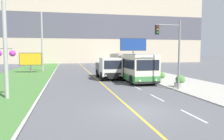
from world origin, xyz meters
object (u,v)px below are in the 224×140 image
Objects in this scene: billboard_small at (31,59)px; planter_round_near at (180,82)px; city_bus at (130,66)px; utility_pole_near at (5,28)px; traffic_light_mast at (172,46)px; planter_round_third at (150,74)px; utility_pole_far at (42,41)px; planter_round_second at (161,78)px; car_distant at (108,66)px; dump_truck at (109,68)px; billboard_large at (133,46)px; planter_round_far at (141,71)px.

billboard_small is 3.02× the size of planter_round_near.
city_bus is at bearing -39.67° from billboard_small.
billboard_small is (-1.39, 19.95, -2.80)m from utility_pole_near.
traffic_light_mast is 3.60m from planter_round_near.
planter_round_third is (-0.00, 7.24, -0.01)m from planter_round_near.
utility_pole_near reaches higher than city_bus.
traffic_light_mast is (1.25, -8.41, 2.21)m from city_bus.
planter_round_second is (13.99, -17.97, -4.58)m from utility_pole_far.
car_distant is 22.72m from planter_round_near.
utility_pole_near is (-11.72, -9.08, 3.36)m from city_bus.
dump_truck is 15.12m from billboard_small.
utility_pole_far is at bearing 65.56° from billboard_small.
utility_pole_far is at bearing 129.49° from city_bus.
traffic_light_mast is at bearing -87.21° from car_distant.
traffic_light_mast is 5.35× the size of planter_round_third.
city_bus reaches higher than planter_round_second.
dump_truck is 5.72× the size of planter_round_near.
billboard_large is (15.38, -3.45, -0.78)m from utility_pole_far.
planter_round_near is 7.24m from planter_round_third.
billboard_small is 3.09× the size of planter_round_third.
car_distant is at bearing 80.06° from dump_truck.
billboard_large is at bearing 82.53° from traffic_light_mast.
dump_truck is at bearing 113.96° from traffic_light_mast.
dump_truck is at bearing -120.72° from billboard_large.
utility_pole_near reaches higher than planter_round_second.
billboard_small is at bearing -162.20° from car_distant.
planter_round_near is at bearing 6.40° from utility_pole_near.
utility_pole_far reaches higher than billboard_large.
dump_truck is 0.62× the size of utility_pole_near.
utility_pole_far reaches higher than planter_round_near.
dump_truck is 17.15m from utility_pole_far.
billboard_small is at bearing 144.69° from planter_round_third.
billboard_small reaches higher than planter_round_far.
city_bus is 15.14m from car_distant.
planter_round_near is at bearing -83.75° from car_distant.
utility_pole_near reaches higher than billboard_large.
planter_round_second is at bearing -52.10° from utility_pole_far.
utility_pole_near is at bearing -138.94° from planter_round_far.
utility_pole_near reaches higher than dump_truck.
planter_round_near is (2.58, -7.47, -1.00)m from city_bus.
billboard_large is at bearing 51.91° from utility_pole_near.
billboard_small is at bearing 136.40° from planter_round_second.
planter_round_near is (2.47, -22.59, -0.11)m from car_distant.
utility_pole_far is at bearing 142.94° from planter_round_far.
planter_round_third is (0.22, 3.62, -0.00)m from planter_round_second.
planter_round_near is 1.02× the size of planter_round_second.
car_distant is 19.10m from planter_round_second.
planter_round_far is at bearing 83.54° from traffic_light_mast.
billboard_small is 24.19m from planter_round_near.
city_bus is at bearing -2.06° from dump_truck.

